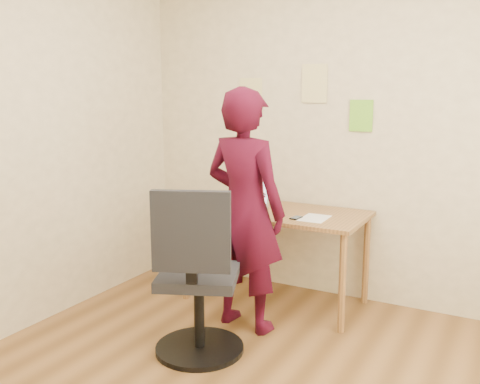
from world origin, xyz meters
The scene contains 10 objects.
room centered at (0.00, 0.00, 1.35)m, with size 3.58×3.58×2.78m.
desk centered at (-0.42, 1.38, 0.65)m, with size 1.40×0.70×0.74m.
laptop centered at (-0.66, 1.36, 0.79)m, with size 0.37×0.34×0.23m.
paper_sheet centered at (-0.06, 1.28, 0.74)m, with size 0.19×0.27×0.00m, color white.
phone centered at (-0.17, 1.21, 0.74)m, with size 0.07×0.11×0.01m.
wall_note_left centered at (-0.82, 1.74, 1.61)m, with size 0.21×0.00×0.30m, color #E2D387.
wall_note_mid centered at (-0.26, 1.74, 1.71)m, with size 0.21×0.00×0.30m, color #E2D387.
wall_note_right centered at (0.13, 1.74, 1.47)m, with size 0.18×0.00×0.24m, color #74C82D.
office_chair centered at (-0.46, 0.32, 0.47)m, with size 0.63×0.64×1.10m.
person centered at (-0.41, 0.86, 0.84)m, with size 0.61×0.40×1.68m, color #3A0717.
Camera 1 is at (1.28, -2.31, 1.66)m, focal length 40.00 mm.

